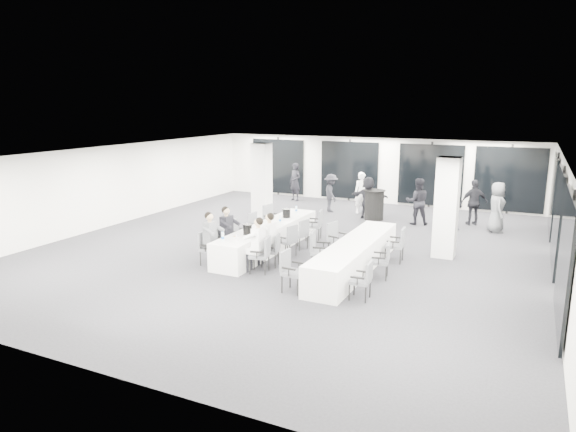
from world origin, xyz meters
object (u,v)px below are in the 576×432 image
chair_main_right_fourth (301,232)px  chair_main_right_near (262,252)px  banquet_table_main (269,237)px  chair_main_right_far (316,223)px  cocktail_table (374,205)px  ice_bucket_near (248,229)px  standing_guest_d (474,199)px  standing_guest_g (295,179)px  standing_guest_f (368,195)px  standing_guest_a (362,190)px  banquet_table_side (355,256)px  chair_side_right_mid (383,258)px  standing_guest_b (418,198)px  chair_main_left_far (271,217)px  chair_side_left_far (336,238)px  chair_main_right_mid (289,239)px  standing_guest_h (452,201)px  chair_side_left_mid (318,248)px  chair_main_left_near (207,246)px  chair_main_left_second (224,238)px  chair_side_left_near (291,268)px  standing_guest_e (497,204)px  chair_main_right_second (273,248)px  ice_bucket_far (286,213)px  chair_main_left_fourth (256,225)px  chair_side_right_near (364,278)px  standing_guest_c (331,191)px

chair_main_right_fourth → chair_main_right_near: bearing=-165.1°
banquet_table_main → chair_main_right_far: chair_main_right_far is taller
chair_main_right_near → chair_main_right_far: size_ratio=0.97×
cocktail_table → ice_bucket_near: bearing=-104.3°
banquet_table_main → cocktail_table: size_ratio=4.53×
standing_guest_d → standing_guest_g: (-7.65, 1.55, 0.03)m
standing_guest_f → standing_guest_a: bearing=-52.2°
banquet_table_side → chair_side_right_mid: (0.83, -0.34, 0.14)m
banquet_table_main → standing_guest_b: standing_guest_b is taller
chair_main_left_far → banquet_table_main: bearing=39.2°
banquet_table_side → chair_main_right_fourth: chair_main_right_fourth is taller
chair_side_left_far → standing_guest_f: (-0.65, 5.16, 0.33)m
chair_main_right_mid → chair_side_left_far: bearing=-51.7°
standing_guest_f → standing_guest_h: bearing=179.5°
banquet_table_side → chair_side_left_far: size_ratio=5.13×
chair_side_left_mid → standing_guest_b: bearing=156.9°
cocktail_table → chair_side_left_far: size_ratio=1.13×
chair_main_left_near → chair_main_left_second: 0.83m
banquet_table_main → standing_guest_f: bearing=75.5°
standing_guest_h → chair_side_left_mid: bearing=112.0°
chair_side_left_near → standing_guest_e: size_ratio=0.50×
chair_main_left_second → chair_side_left_mid: size_ratio=0.89×
chair_main_left_far → chair_main_right_second: 3.51m
chair_side_left_mid → ice_bucket_far: chair_side_left_mid is taller
chair_main_right_fourth → ice_bucket_far: (-0.78, 0.67, 0.38)m
standing_guest_a → standing_guest_e: (4.98, -1.00, 0.04)m
chair_main_left_near → chair_main_left_fourth: (0.00, 2.68, -0.01)m
standing_guest_h → standing_guest_a: bearing=24.7°
standing_guest_e → chair_side_right_near: bearing=148.2°
chair_side_left_far → standing_guest_c: bearing=-143.5°
chair_main_left_fourth → chair_main_right_near: 3.14m
chair_main_left_second → standing_guest_c: size_ratio=0.54×
banquet_table_main → standing_guest_d: (5.06, 5.94, 0.54)m
chair_main_right_fourth → standing_guest_e: size_ratio=0.47×
chair_side_right_mid → ice_bucket_near: bearing=82.3°
cocktail_table → ice_bucket_far: cocktail_table is taller
standing_guest_a → chair_main_left_second: bearing=-131.6°
chair_side_left_near → chair_side_left_mid: 1.69m
standing_guest_a → ice_bucket_near: size_ratio=6.56×
banquet_table_main → standing_guest_g: (-2.59, 7.49, 0.57)m
cocktail_table → chair_side_left_mid: size_ratio=1.07×
standing_guest_b → standing_guest_d: bearing=-176.2°
standing_guest_e → standing_guest_f: 4.48m
standing_guest_b → standing_guest_f: standing_guest_b is taller
cocktail_table → chair_main_right_second: (-0.83, -6.60, -0.07)m
standing_guest_d → chair_main_right_near: bearing=32.4°
chair_side_left_far → standing_guest_d: standing_guest_d is taller
chair_main_right_second → chair_side_left_far: (1.21, 1.52, 0.06)m
banquet_table_main → standing_guest_c: 5.94m
standing_guest_f → chair_main_left_second: bearing=77.6°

